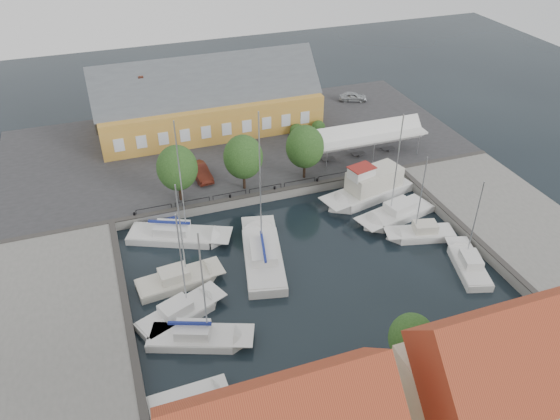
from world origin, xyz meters
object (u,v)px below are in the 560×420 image
tent_canopy (368,135)px  car_red (200,172)px  east_boat_a (396,215)px  west_boat_a (177,236)px  center_sailboat (263,257)px  car_silver (353,97)px  launch_nw (157,229)px  east_boat_b (421,235)px  launch_sw (188,401)px  trawler (370,189)px  warehouse (203,104)px  west_boat_d (198,339)px  west_boat_c (180,315)px  east_boat_c (468,266)px  west_boat_b (178,281)px

tent_canopy → car_red: (-20.01, 1.30, -1.92)m
east_boat_a → west_boat_a: (-22.18, 3.83, 0.01)m
center_sailboat → east_boat_a: center_sailboat is taller
center_sailboat → west_boat_a: size_ratio=1.13×
car_silver → launch_nw: bearing=145.7°
west_boat_a → east_boat_b: bearing=-18.8°
car_silver → launch_sw: car_silver is taller
center_sailboat → east_boat_a: bearing=8.0°
trawler → warehouse: bearing=122.5°
car_silver → west_boat_d: 48.58m
tent_canopy → west_boat_d: west_boat_d is taller
warehouse → west_boat_c: (-9.64, -32.37, -4.17)m
center_sailboat → west_boat_a: 9.16m
east_boat_c → launch_sw: (-27.09, -5.79, -0.17)m
trawler → launch_nw: bearing=175.9°
launch_sw → car_red: bearing=75.5°
east_boat_a → launch_nw: east_boat_a is taller
trawler → east_boat_b: (1.43, -8.34, -0.76)m
warehouse → center_sailboat: (-0.96, -27.65, -4.07)m
warehouse → car_silver: warehouse is taller
west_boat_a → tent_canopy: bearing=17.7°
warehouse → east_boat_c: (16.38, -34.95, -4.17)m
car_red → car_silver: bearing=21.9°
center_sailboat → east_boat_b: bearing=-6.4°
tent_canopy → west_boat_d: 33.53m
east_boat_a → east_boat_b: 3.96m
warehouse → launch_nw: bearing=-116.2°
car_red → launch_nw: (-6.13, -6.86, -1.67)m
warehouse → tent_canopy: warehouse is taller
east_boat_a → west_boat_b: 23.46m
car_red → west_boat_d: west_boat_d is taller
car_red → west_boat_a: bearing=-123.4°
east_boat_c → launch_sw: 27.71m
east_boat_c → launch_nw: east_boat_c is taller
west_boat_a → launch_sw: size_ratio=2.30×
launch_sw → center_sailboat: bearing=53.3°
launch_nw → west_boat_b: bearing=-86.5°
west_boat_d → car_silver: bearing=50.0°
east_boat_c → launch_sw: size_ratio=1.63×
east_boat_b → west_boat_a: size_ratio=0.72×
warehouse → car_red: warehouse is taller
east_boat_c → launch_sw: bearing=-167.9°
center_sailboat → trawler: bearing=24.5°
trawler → launch_sw: bearing=-140.8°
east_boat_c → launch_nw: size_ratio=2.05×
west_boat_a → launch_nw: west_boat_a is taller
east_boat_c → west_boat_b: bearing=165.2°
trawler → west_boat_b: west_boat_b is taller
car_silver → center_sailboat: 37.56m
trawler → west_boat_d: size_ratio=1.01×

